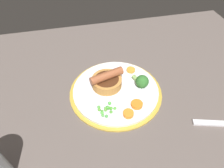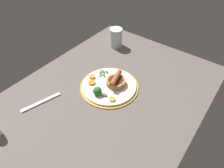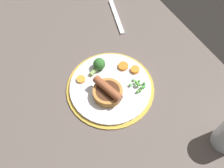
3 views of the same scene
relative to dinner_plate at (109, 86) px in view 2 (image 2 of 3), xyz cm
name	(u,v)px [view 2 (image 2 of 3)]	position (x,y,z in cm)	size (l,w,h in cm)	color
dining_table	(106,97)	(5.22, 2.21, -2.07)	(110.00, 80.00, 3.00)	#564C47
dinner_plate	(109,86)	(0.00, 0.00, 0.00)	(27.86, 27.86, 1.40)	#B79333
sausage_pudding	(115,81)	(-2.25, 1.85, 2.79)	(10.50, 9.08, 5.19)	#AD7538
pea_pile	(103,72)	(-4.47, -7.48, 1.72)	(5.17, 5.00, 1.88)	#4D993F
broccoli_floret_near	(98,91)	(7.91, -0.34, 2.71)	(4.03, 5.90, 3.96)	#2D6628
carrot_slice_0	(112,99)	(6.77, 6.86, 1.22)	(2.83, 2.83, 0.77)	orange
carrot_slice_1	(92,77)	(1.04, -9.91, 1.38)	(2.87, 2.87, 1.09)	orange
carrot_slice_3	(92,83)	(4.23, -7.36, 1.30)	(3.30, 3.30, 0.93)	orange
fork	(41,102)	(26.12, -17.83, -0.27)	(18.00, 1.60, 0.60)	silver
drinking_glass	(116,38)	(-31.01, -19.03, 5.04)	(7.44, 7.44, 11.21)	silver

